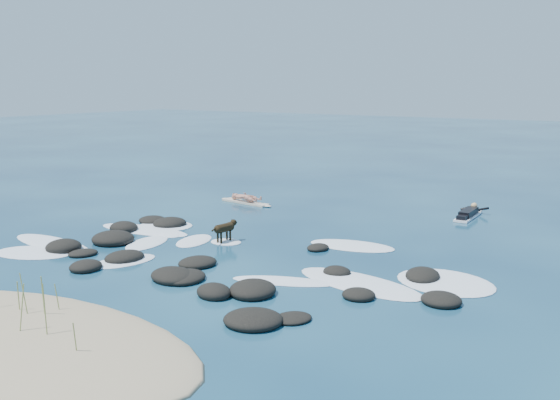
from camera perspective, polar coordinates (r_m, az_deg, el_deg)
The scene contains 8 objects.
ground at distance 19.91m, azimuth -2.46°, elevation -4.79°, with size 160.00×160.00×0.00m, color #0A2642.
sand_dune at distance 14.39m, azimuth -22.13°, elevation -11.75°, with size 9.00×4.40×0.60m, color #9E8966.
dune_grass at distance 14.57m, azimuth -22.86°, elevation -8.89°, with size 3.98×1.96×1.22m.
reef_rocks at distance 18.86m, azimuth -8.48°, elevation -5.45°, with size 13.69×7.87×0.51m.
breaking_foam at distance 19.98m, azimuth -6.58°, elevation -4.76°, with size 16.08×8.35×0.12m.
standing_surfer_rig at distance 27.81m, azimuth -3.16°, elevation 1.06°, with size 3.01×0.87×1.71m.
paddling_surfer_rig at distance 26.05m, azimuth 16.86°, elevation -1.20°, with size 1.19×2.64×0.46m.
dog at distance 21.01m, azimuth -5.03°, elevation -2.55°, with size 0.41×1.22×0.77m.
Camera 1 is at (11.13, -15.63, 5.29)m, focal length 40.00 mm.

